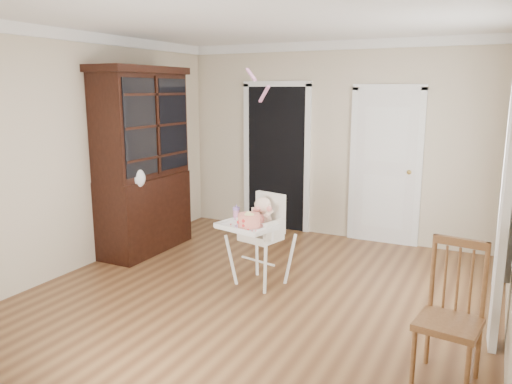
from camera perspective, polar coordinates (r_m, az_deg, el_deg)
The scene contains 15 objects.
floor at distance 5.13m, azimuth 0.00°, elevation -12.06°, with size 5.00×5.00×0.00m, color #55331D.
ceiling at distance 4.74m, azimuth 0.00°, elevation 19.38°, with size 5.00×5.00×0.00m, color white.
wall_back at distance 7.06m, azimuth 9.13°, elevation 5.72°, with size 4.50×4.50×0.00m, color beige.
wall_left at distance 6.09m, azimuth -19.38°, elevation 4.27°, with size 5.00×5.00×0.00m, color beige.
crown_molding at distance 4.73m, azimuth 0.00°, elevation 18.66°, with size 4.50×5.00×0.12m, color white, non-canonical shape.
doorway at distance 7.39m, azimuth 2.35°, elevation 4.24°, with size 1.06×0.05×2.22m.
closet_door at distance 6.90m, azimuth 14.54°, elevation 2.64°, with size 0.96×0.09×2.13m.
window_right at distance 5.06m, azimuth 27.11°, elevation 1.55°, with size 0.13×1.84×2.30m.
high_chair at distance 5.28m, azimuth 0.52°, elevation -4.22°, with size 0.71×0.82×1.00m.
baby at distance 5.26m, azimuth 0.70°, elevation -2.81°, with size 0.27×0.24×0.41m.
cake at distance 5.05m, azimuth -0.80°, elevation -3.26°, with size 0.30×0.30×0.14m.
sippy_cup at distance 5.33m, azimuth -2.27°, elevation -2.41°, with size 0.07×0.07×0.17m.
china_cabinet at distance 6.49m, azimuth -12.83°, elevation 3.47°, with size 0.62×1.39×2.34m.
dining_chair at distance 3.89m, azimuth 21.30°, elevation -13.27°, with size 0.47×0.47×1.03m.
streamer at distance 5.35m, azimuth -0.59°, elevation 13.30°, with size 0.03×0.50×0.02m, color pink, non-canonical shape.
Camera 1 is at (2.09, -4.20, 2.07)m, focal length 35.00 mm.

